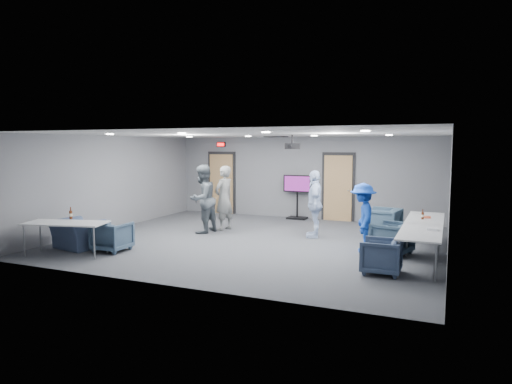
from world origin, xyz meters
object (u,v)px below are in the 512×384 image
at_px(chair_right_b, 392,238).
at_px(table_front_left, 66,224).
at_px(person_a, 224,198).
at_px(tv_stand, 297,194).
at_px(table_right_b, 420,234).
at_px(chair_front_b, 77,234).
at_px(chair_right_c, 381,256).
at_px(chair_front_a, 112,236).
at_px(bottle_right, 423,216).
at_px(person_b, 203,199).
at_px(projector, 292,146).
at_px(chair_right_a, 383,222).
at_px(table_right_a, 425,219).
at_px(bottle_front, 71,215).
at_px(person_c, 315,204).
at_px(person_d, 363,217).

bearing_deg(chair_right_b, table_front_left, -48.90).
relative_size(person_a, tv_stand, 1.27).
height_order(person_a, table_right_b, person_a).
xyz_separation_m(chair_front_b, table_right_b, (7.56, 1.32, 0.35)).
height_order(chair_right_c, chair_front_a, chair_front_a).
distance_m(chair_right_b, bottle_right, 0.98).
relative_size(person_a, bottle_right, 7.82).
bearing_deg(chair_front_a, table_front_left, 43.65).
bearing_deg(person_b, projector, 103.62).
bearing_deg(chair_right_c, table_right_b, 137.60).
relative_size(chair_right_a, projector, 1.80).
distance_m(person_a, tv_stand, 3.01).
xyz_separation_m(table_right_a, bottle_front, (-7.51, -3.43, 0.14)).
distance_m(table_right_a, table_right_b, 1.90).
relative_size(chair_front_a, projector, 1.57).
relative_size(bottle_front, bottle_right, 1.19).
bearing_deg(tv_stand, bottle_front, -118.15).
xyz_separation_m(person_c, chair_right_c, (2.11, -2.85, -0.55)).
xyz_separation_m(chair_front_b, bottle_front, (0.05, -0.21, 0.50)).
bearing_deg(chair_front_a, tv_stand, -113.74).
xyz_separation_m(person_d, bottle_right, (1.25, 0.62, 0.03)).
bearing_deg(table_front_left, person_c, 26.91).
height_order(chair_front_a, table_front_left, table_front_left).
relative_size(bottle_front, tv_stand, 0.19).
bearing_deg(person_c, person_b, -94.38).
bearing_deg(bottle_right, chair_right_a, 129.98).
relative_size(chair_right_c, bottle_right, 3.11).
distance_m(table_front_left, projector, 5.71).
height_order(person_b, chair_front_a, person_b).
distance_m(person_b, table_right_b, 5.98).
xyz_separation_m(person_a, chair_front_b, (-2.13, -3.45, -0.58)).
height_order(chair_right_c, bottle_front, bottle_front).
distance_m(person_d, chair_front_a, 5.75).
xyz_separation_m(chair_right_a, table_front_left, (-6.18, -4.78, 0.30)).
bearing_deg(bottle_right, table_right_b, -88.22).
distance_m(chair_right_b, projector, 3.41).
distance_m(chair_front_a, bottle_front, 1.09).
bearing_deg(bottle_right, person_c, 169.05).
relative_size(chair_right_a, table_right_b, 0.44).
bearing_deg(projector, chair_front_a, -160.78).
relative_size(chair_right_b, tv_stand, 0.54).
relative_size(chair_front_a, bottle_front, 2.65).
xyz_separation_m(person_c, table_front_left, (-4.52, -4.05, -0.20)).
xyz_separation_m(person_a, chair_front_a, (-1.16, -3.35, -0.58)).
height_order(person_c, tv_stand, person_c).
relative_size(bottle_right, tv_stand, 0.16).
relative_size(chair_front_a, chair_front_b, 0.72).
height_order(person_d, chair_front_b, person_d).
xyz_separation_m(chair_right_a, chair_front_b, (-6.46, -4.18, -0.05)).
bearing_deg(chair_front_a, chair_right_c, -176.49).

